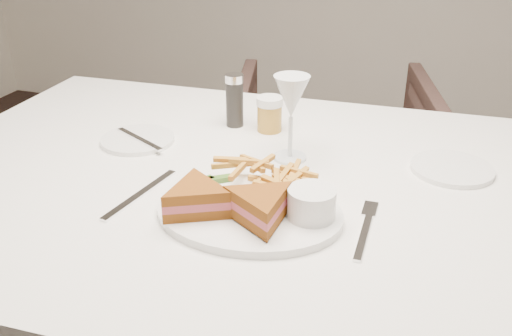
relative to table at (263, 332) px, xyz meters
name	(u,v)px	position (x,y,z in m)	size (l,w,h in m)	color
table	(263,332)	(0.00, 0.00, 0.00)	(1.44, 0.96, 0.75)	silver
chair_far	(332,158)	(-0.04, 0.96, -0.02)	(0.70, 0.65, 0.72)	#47312B
table_setting	(260,172)	(0.00, -0.04, 0.41)	(0.82, 0.57, 0.18)	white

